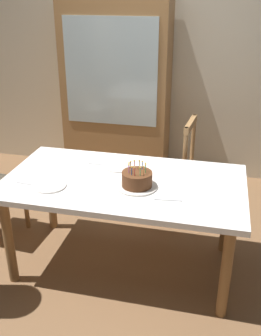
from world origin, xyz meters
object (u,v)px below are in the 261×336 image
(plate_near_celebrant, at_px, (50,186))
(plate_far_side, at_px, (119,166))
(dining_table, at_px, (124,191))
(china_cabinet, at_px, (117,92))
(birthday_cake, at_px, (137,180))
(chair_spindle_back, at_px, (169,171))

(plate_near_celebrant, distance_m, plate_far_side, 0.56)
(dining_table, height_order, plate_near_celebrant, plate_near_celebrant)
(dining_table, xyz_separation_m, china_cabinet, (-0.46, 1.56, 0.31))
(dining_table, xyz_separation_m, plate_near_celebrant, (-0.46, -0.21, 0.09))
(dining_table, distance_m, plate_far_side, 0.24)
(birthday_cake, height_order, plate_near_celebrant, birthday_cake)
(birthday_cake, height_order, china_cabinet, china_cabinet)
(birthday_cake, xyz_separation_m, china_cabinet, (-0.58, 1.64, 0.17))
(chair_spindle_back, bearing_deg, birthday_cake, -96.99)
(plate_near_celebrant, distance_m, chair_spindle_back, 1.23)
(dining_table, relative_size, birthday_cake, 6.03)
(dining_table, height_order, china_cabinet, china_cabinet)
(dining_table, distance_m, chair_spindle_back, 0.83)
(plate_near_celebrant, relative_size, chair_spindle_back, 0.23)
(plate_far_side, relative_size, china_cabinet, 0.12)
(china_cabinet, bearing_deg, birthday_cake, -70.59)
(plate_far_side, distance_m, china_cabinet, 1.42)
(birthday_cake, relative_size, plate_near_celebrant, 1.27)
(dining_table, bearing_deg, birthday_cake, -35.56)
(plate_near_celebrant, relative_size, plate_far_side, 1.00)
(plate_far_side, height_order, chair_spindle_back, chair_spindle_back)
(plate_far_side, bearing_deg, china_cabinet, 105.68)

